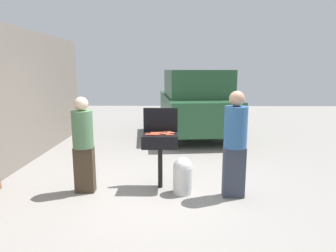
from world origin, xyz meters
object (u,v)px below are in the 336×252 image
object	(u,v)px
hot_dog_8	(166,134)
person_left	(83,142)
hot_dog_10	(150,134)
hot_dog_13	(171,133)
hot_dog_11	(157,135)
parked_minivan	(195,102)
hot_dog_2	(170,135)
bbq_grill	(160,142)
hot_dog_3	(168,132)
hot_dog_5	(149,135)
person_right	(235,141)
hot_dog_9	(167,134)
hot_dog_7	(159,134)
hot_dog_1	(162,133)
hot_dog_4	(157,133)
hot_dog_12	(155,134)
propane_tank	(183,175)
hot_dog_0	(155,133)
hot_dog_6	(171,133)

from	to	relation	value
hot_dog_8	person_left	xyz separation A→B (m)	(-1.35, -0.16, -0.10)
hot_dog_10	hot_dog_13	world-z (taller)	same
hot_dog_11	parked_minivan	world-z (taller)	parked_minivan
hot_dog_2	bbq_grill	bearing A→B (deg)	142.52
hot_dog_3	parked_minivan	bearing A→B (deg)	79.96
hot_dog_5	hot_dog_10	xyz separation A→B (m)	(0.00, 0.09, 0.00)
hot_dog_3	person_right	world-z (taller)	person_right
bbq_grill	hot_dog_11	size ratio (longest dim) A/B	7.33
hot_dog_2	hot_dog_9	bearing A→B (deg)	119.98
hot_dog_7	hot_dog_10	bearing A→B (deg)	-179.78
hot_dog_1	hot_dog_9	distance (m)	0.12
bbq_grill	person_left	bearing A→B (deg)	-170.31
hot_dog_4	hot_dog_12	distance (m)	0.08
hot_dog_8	person_left	distance (m)	1.37
hot_dog_4	person_right	bearing A→B (deg)	-16.49
hot_dog_5	hot_dog_11	bearing A→B (deg)	-4.99
hot_dog_4	person_left	distance (m)	1.23
hot_dog_3	propane_tank	bearing A→B (deg)	-55.65
hot_dog_2	hot_dog_13	bearing A→B (deg)	87.09
hot_dog_3	hot_dog_10	bearing A→B (deg)	-153.48
hot_dog_8	hot_dog_0	bearing A→B (deg)	151.89
hot_dog_0	propane_tank	distance (m)	0.85
hot_dog_9	hot_dog_3	bearing A→B (deg)	83.83
hot_dog_6	hot_dog_7	size ratio (longest dim) A/B	1.00
bbq_grill	hot_dog_0	distance (m)	0.19
hot_dog_2	person_left	world-z (taller)	person_left
bbq_grill	hot_dog_3	xyz separation A→B (m)	(0.13, 0.13, 0.16)
propane_tank	hot_dog_5	bearing A→B (deg)	166.87
hot_dog_4	hot_dog_5	world-z (taller)	same
person_right	hot_dog_1	bearing A→B (deg)	-4.67
hot_dog_0	person_left	bearing A→B (deg)	-167.32
parked_minivan	hot_dog_11	bearing A→B (deg)	72.40
hot_dog_2	hot_dog_7	distance (m)	0.22
hot_dog_7	bbq_grill	bearing A→B (deg)	52.13
bbq_grill	hot_dog_8	size ratio (longest dim) A/B	7.33
parked_minivan	hot_dog_8	bearing A→B (deg)	74.03
parked_minivan	hot_dog_7	bearing A→B (deg)	72.53
hot_dog_1	parked_minivan	bearing A→B (deg)	78.92
hot_dog_4	person_left	xyz separation A→B (m)	(-1.20, -0.23, -0.10)
hot_dog_6	hot_dog_11	world-z (taller)	same
hot_dog_9	hot_dog_7	bearing A→B (deg)	176.14
hot_dog_3	hot_dog_10	size ratio (longest dim) A/B	1.00
hot_dog_1	hot_dog_3	distance (m)	0.11
hot_dog_11	parked_minivan	xyz separation A→B (m)	(0.95, 4.60, 0.06)
hot_dog_2	hot_dog_13	distance (m)	0.15
hot_dog_5	hot_dog_7	xyz separation A→B (m)	(0.16, 0.09, 0.00)
hot_dog_10	hot_dog_4	bearing A→B (deg)	17.39
person_right	hot_dog_2	bearing A→B (deg)	3.06
hot_dog_8	hot_dog_11	bearing A→B (deg)	-156.37
hot_dog_7	hot_dog_13	bearing A→B (deg)	12.18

